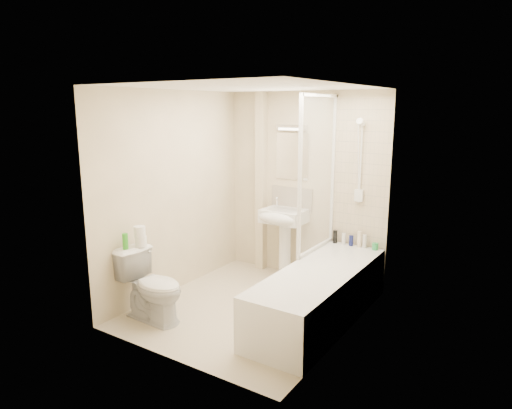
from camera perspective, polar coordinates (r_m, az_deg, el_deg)
The scene contains 25 objects.
floor at distance 5.22m, azimuth -0.66°, elevation -12.88°, with size 2.50×2.50×0.00m, color beige.
wall_back at distance 5.90m, azimuth 6.06°, elevation 2.23°, with size 2.20×0.02×2.40m, color beige.
wall_left at distance 5.51m, azimuth -10.25°, elevation 1.41°, with size 0.02×2.50×2.40m, color beige.
wall_right at distance 4.34m, azimuth 11.49°, elevation -1.52°, with size 0.02×2.50×2.40m, color beige.
ceiling at distance 4.74m, azimuth -0.73°, elevation 14.48°, with size 2.20×2.50×0.02m, color white.
tile_back at distance 5.56m, azimuth 12.97°, elevation 3.74°, with size 0.70×0.01×1.75m, color beige.
tile_right at distance 4.45m, azimuth 12.28°, elevation 1.75°, with size 0.01×2.10×1.75m, color beige.
pipe_boxing at distance 6.15m, azimuth 0.65°, elevation 2.70°, with size 0.12×0.12×2.40m, color beige.
splashback at distance 6.00m, azimuth 4.47°, elevation 0.79°, with size 0.60×0.01×0.30m, color beige.
mirror at distance 5.92m, azimuth 4.54°, elevation 6.01°, with size 0.46×0.01×0.60m, color white.
strip_light at distance 5.87m, azimuth 4.50°, elevation 9.58°, with size 0.42×0.07×0.07m, color silver.
bathtub at distance 4.90m, azimuth 7.92°, elevation -11.01°, with size 0.70×2.10×0.55m.
shower_screen at distance 5.29m, azimuth 7.76°, elevation 3.79°, with size 0.04×0.92×1.80m.
shower_fixture at distance 5.50m, azimuth 12.85°, elevation 4.93°, with size 0.10×0.16×0.99m.
pedestal_sink at distance 5.88m, azimuth 3.36°, elevation -2.43°, with size 0.54×0.49×1.04m.
bottle_black_a at distance 5.75m, azimuth 9.86°, elevation -3.98°, with size 0.05×0.05×0.16m, color black.
bottle_white_a at distance 5.71m, azimuth 10.91°, elevation -4.24°, with size 0.05×0.05×0.14m, color white.
bottle_blue at distance 5.68m, azimuth 11.80°, elevation -4.43°, with size 0.05×0.05×0.13m, color navy.
bottle_cream at distance 5.63m, azimuth 12.80°, elevation -4.26°, with size 0.05×0.05×0.19m, color #F4E2BC.
bottle_white_b at distance 5.62m, azimuth 13.42°, elevation -4.51°, with size 0.05×0.05×0.16m, color silver.
bottle_green at distance 5.59m, azimuth 14.67°, elevation -5.10°, with size 0.07×0.07×0.08m, color green.
toilet at distance 4.95m, azimuth -12.82°, elevation -9.87°, with size 0.75×0.45×0.75m, color white.
toilet_roll_lower at distance 5.02m, azimuth -14.20°, elevation -4.44°, with size 0.12×0.12×0.11m, color white.
toilet_roll_upper at distance 4.97m, azimuth -14.35°, elevation -3.27°, with size 0.12×0.12×0.11m, color white.
green_bottle at distance 4.94m, azimuth -16.02°, elevation -4.46°, with size 0.06×0.06×0.17m, color green.
Camera 1 is at (2.63, -3.94, 2.20)m, focal length 32.00 mm.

